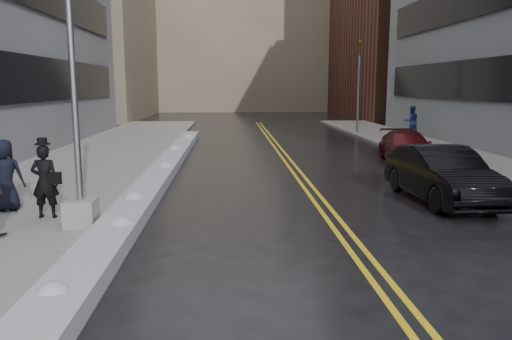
{
  "coord_description": "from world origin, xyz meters",
  "views": [
    {
      "loc": [
        -0.0,
        -8.89,
        3.23
      ],
      "look_at": [
        0.6,
        2.43,
        1.3
      ],
      "focal_mm": 35.0,
      "sensor_mm": 36.0,
      "label": 1
    }
  ],
  "objects": [
    {
      "name": "ground",
      "position": [
        0.0,
        0.0,
        0.0
      ],
      "size": [
        160.0,
        160.0,
        0.0
      ],
      "primitive_type": "plane",
      "color": "black",
      "rests_on": "ground"
    },
    {
      "name": "sidewalk_west",
      "position": [
        -5.75,
        10.0,
        0.07
      ],
      "size": [
        5.5,
        50.0,
        0.15
      ],
      "primitive_type": "cube",
      "color": "gray",
      "rests_on": "ground"
    },
    {
      "name": "sidewalk_east",
      "position": [
        10.0,
        10.0,
        0.07
      ],
      "size": [
        4.0,
        50.0,
        0.15
      ],
      "primitive_type": "cube",
      "color": "gray",
      "rests_on": "ground"
    },
    {
      "name": "lane_line_left",
      "position": [
        2.35,
        10.0,
        0.0
      ],
      "size": [
        0.12,
        50.0,
        0.01
      ],
      "primitive_type": "cube",
      "color": "gold",
      "rests_on": "ground"
    },
    {
      "name": "lane_line_right",
      "position": [
        2.65,
        10.0,
        0.0
      ],
      "size": [
        0.12,
        50.0,
        0.01
      ],
      "primitive_type": "cube",
      "color": "gold",
      "rests_on": "ground"
    },
    {
      "name": "snow_ridge",
      "position": [
        -2.45,
        8.0,
        0.17
      ],
      "size": [
        0.9,
        30.0,
        0.34
      ],
      "primitive_type": "cube",
      "color": "#BABCC3",
      "rests_on": "ground"
    },
    {
      "name": "building_west_far",
      "position": [
        -15.5,
        44.0,
        9.0
      ],
      "size": [
        14.0,
        22.0,
        18.0
      ],
      "primitive_type": "cube",
      "color": "gray",
      "rests_on": "ground"
    },
    {
      "name": "building_far",
      "position": [
        2.0,
        60.0,
        11.0
      ],
      "size": [
        36.0,
        16.0,
        22.0
      ],
      "primitive_type": "cube",
      "color": "gray",
      "rests_on": "ground"
    },
    {
      "name": "lamppost",
      "position": [
        -3.3,
        2.0,
        2.53
      ],
      "size": [
        0.65,
        0.65,
        7.62
      ],
      "color": "gray",
      "rests_on": "sidewalk_west"
    },
    {
      "name": "fire_hydrant",
      "position": [
        9.0,
        10.0,
        0.55
      ],
      "size": [
        0.26,
        0.26,
        0.73
      ],
      "color": "maroon",
      "rests_on": "sidewalk_east"
    },
    {
      "name": "traffic_signal",
      "position": [
        8.5,
        24.0,
        3.4
      ],
      "size": [
        0.16,
        0.2,
        6.0
      ],
      "color": "gray",
      "rests_on": "sidewalk_east"
    },
    {
      "name": "pedestrian_fedora",
      "position": [
        -4.32,
        2.78,
        1.01
      ],
      "size": [
        0.63,
        0.41,
        1.73
      ],
      "primitive_type": "imported",
      "rotation": [
        0.0,
        0.0,
        3.14
      ],
      "color": "black",
      "rests_on": "sidewalk_west"
    },
    {
      "name": "pedestrian_c",
      "position": [
        -5.55,
        3.51,
        1.04
      ],
      "size": [
        0.91,
        0.63,
        1.78
      ],
      "primitive_type": "imported",
      "rotation": [
        0.0,
        0.0,
        3.21
      ],
      "color": "black",
      "rests_on": "sidewalk_west"
    },
    {
      "name": "pedestrian_east",
      "position": [
        10.91,
        20.58,
        1.08
      ],
      "size": [
        0.92,
        0.73,
        1.87
      ],
      "primitive_type": "imported",
      "rotation": [
        0.0,
        0.0,
        3.16
      ],
      "color": "navy",
      "rests_on": "sidewalk_east"
    },
    {
      "name": "car_black",
      "position": [
        5.9,
        4.52,
        0.77
      ],
      "size": [
        1.87,
        4.76,
        1.54
      ],
      "primitive_type": "imported",
      "rotation": [
        0.0,
        0.0,
        0.05
      ],
      "color": "black",
      "rests_on": "ground"
    },
    {
      "name": "car_maroon",
      "position": [
        7.5,
        11.77,
        0.65
      ],
      "size": [
        2.36,
        4.67,
        1.3
      ],
      "primitive_type": "imported",
      "rotation": [
        0.0,
        0.0,
        -0.12
      ],
      "color": "#480B10",
      "rests_on": "ground"
    }
  ]
}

